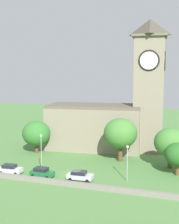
# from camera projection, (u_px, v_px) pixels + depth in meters

# --- Properties ---
(ground_plane) EXTENTS (200.00, 200.00, 0.00)m
(ground_plane) POSITION_uv_depth(u_px,v_px,m) (98.00, 154.00, 70.79)
(ground_plane) COLOR #517F42
(church) EXTENTS (28.80, 14.20, 30.68)m
(church) POSITION_uv_depth(u_px,v_px,m) (112.00, 113.00, 74.95)
(church) COLOR gray
(church) RESTS_ON ground
(quay_barrier) EXTENTS (55.33, 0.70, 0.84)m
(quay_barrier) POSITION_uv_depth(u_px,v_px,m) (61.00, 183.00, 51.23)
(quay_barrier) COLOR gray
(quay_barrier) RESTS_ON ground
(car_white) EXTENTS (4.41, 2.33, 1.70)m
(car_white) POSITION_uv_depth(u_px,v_px,m) (10.00, 169.00, 57.06)
(car_white) COLOR silver
(car_white) RESTS_ON ground
(car_green) EXTENTS (4.25, 2.27, 1.72)m
(car_green) POSITION_uv_depth(u_px,v_px,m) (42.00, 172.00, 55.19)
(car_green) COLOR #1E6B38
(car_green) RESTS_ON ground
(car_silver) EXTENTS (4.56, 2.52, 1.65)m
(car_silver) POSITION_uv_depth(u_px,v_px,m) (80.00, 176.00, 53.52)
(car_silver) COLOR silver
(car_silver) RESTS_ON ground
(streetlamp_west_mid) EXTENTS (0.44, 0.44, 7.14)m
(streetlamp_west_mid) POSITION_uv_depth(u_px,v_px,m) (41.00, 147.00, 57.54)
(streetlamp_west_mid) COLOR #9EA0A5
(streetlamp_west_mid) RESTS_ON ground
(streetlamp_central) EXTENTS (0.44, 0.44, 6.25)m
(streetlamp_central) POSITION_uv_depth(u_px,v_px,m) (127.00, 157.00, 52.61)
(streetlamp_central) COLOR #9EA0A5
(streetlamp_central) RESTS_ON ground
(tree_by_tower) EXTENTS (6.47, 6.47, 7.50)m
(tree_by_tower) POSITION_uv_depth(u_px,v_px,m) (36.00, 133.00, 71.68)
(tree_by_tower) COLOR brown
(tree_by_tower) RESTS_ON ground
(tree_riverside_west) EXTENTS (6.38, 6.38, 7.94)m
(tree_riverside_west) POSITION_uv_depth(u_px,v_px,m) (171.00, 143.00, 59.99)
(tree_riverside_west) COLOR brown
(tree_riverside_west) RESTS_ON ground
(tree_churchyard) EXTENTS (7.02, 7.02, 9.12)m
(tree_churchyard) POSITION_uv_depth(u_px,v_px,m) (120.00, 133.00, 64.67)
(tree_churchyard) COLOR brown
(tree_churchyard) RESTS_ON ground
(tree_riverside_east) EXTENTS (4.71, 4.71, 5.96)m
(tree_riverside_east) POSITION_uv_depth(u_px,v_px,m) (178.00, 155.00, 55.83)
(tree_riverside_east) COLOR brown
(tree_riverside_east) RESTS_ON ground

